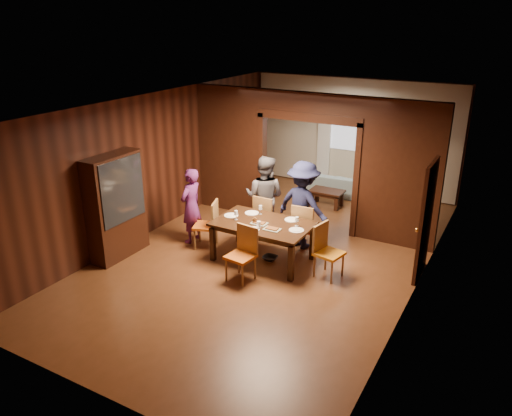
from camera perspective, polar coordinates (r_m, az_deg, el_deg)
The scene contains 32 objects.
floor at distance 9.81m, azimuth 1.87°, elevation -5.13°, with size 9.00×9.00×0.00m, color #583218.
ceiling at distance 8.91m, azimuth 2.10°, elevation 11.83°, with size 5.50×9.00×0.02m, color silver.
room_walls at distance 10.88m, azimuth 6.58°, elevation 5.92°, with size 5.52×9.01×2.90m.
person_purple at distance 10.09m, azimuth -7.42°, elevation 0.25°, with size 0.56×0.37×1.54m, color #5A2060.
person_grey at distance 10.21m, azimuth 0.98°, elevation 1.26°, with size 0.84×0.66×1.73m, color #4D4B52.
person_navy at distance 9.79m, azimuth 5.39°, elevation 0.34°, with size 1.14×0.65×1.76m, color #171A3A.
sofa at distance 13.02m, azimuth 9.40°, elevation 2.67°, with size 1.84×0.72×0.54m, color #87A6B1.
serving_bowl at distance 9.20m, azimuth 1.66°, elevation -1.53°, with size 0.28×0.28×0.07m, color black.
dining_table at distance 9.38m, azimuth 0.79°, elevation -3.83°, with size 1.79×1.11×0.76m, color black.
coffee_table at distance 12.21m, azimuth 8.07°, elevation 1.13°, with size 0.80×0.50×0.40m, color black.
chair_left at distance 9.91m, azimuth -5.80°, elevation -1.87°, with size 0.44×0.44×0.97m, color #D05B13, non-canonical shape.
chair_right at distance 8.84m, azimuth 8.38°, elevation -4.98°, with size 0.44×0.44×0.97m, color orange, non-canonical shape.
chair_far_l at distance 10.21m, azimuth 1.31°, elevation -1.04°, with size 0.44×0.44×0.97m, color red, non-canonical shape.
chair_far_r at distance 9.80m, azimuth 5.63°, elevation -2.12°, with size 0.44×0.44×0.97m, color red, non-canonical shape.
chair_near at distance 8.64m, azimuth -1.78°, elevation -5.38°, with size 0.44×0.44×0.97m, color #BF5612, non-canonical shape.
hutch at distance 9.69m, azimuth -15.69°, elevation 0.16°, with size 0.40×1.20×2.00m, color black.
door_right at distance 9.05m, azimuth 18.83°, elevation -1.38°, with size 0.06×0.90×2.10m, color black.
window_far at distance 13.17m, azimuth 11.03°, elevation 9.23°, with size 1.20×0.03×1.30m, color silver.
curtain_left at distance 13.48m, azimuth 7.80°, elevation 7.73°, with size 0.35×0.06×2.40m, color white.
curtain_right at distance 13.02m, azimuth 13.97°, elevation 6.83°, with size 0.35×0.06×2.40m, color white.
plate_left at distance 9.55m, azimuth -2.85°, elevation -0.86°, with size 0.27×0.27×0.01m, color white.
plate_far_l at distance 9.66m, azimuth -0.47°, elevation -0.57°, with size 0.27×0.27×0.01m, color white.
plate_far_r at distance 9.37m, azimuth 4.11°, elevation -1.35°, with size 0.27×0.27×0.01m, color white.
plate_right at distance 8.93m, azimuth 4.64°, elevation -2.54°, with size 0.27×0.27×0.01m, color silver.
plate_near at distance 8.93m, azimuth -0.44°, elevation -2.46°, with size 0.27×0.27×0.01m, color white.
platter_a at distance 9.17m, azimuth 0.36°, elevation -1.72°, with size 0.30×0.20×0.04m, color slate.
platter_b at distance 8.93m, azimuth 1.85°, elevation -2.39°, with size 0.30×0.20×0.04m, color gray.
wineglass_left at distance 9.34m, azimuth -2.29°, elevation -0.81°, with size 0.08×0.08×0.18m, color white, non-canonical shape.
wineglass_far at distance 9.58m, azimuth 0.52°, elevation -0.21°, with size 0.08×0.08×0.18m, color white, non-canonical shape.
wineglass_right at distance 9.07m, azimuth 4.69°, elevation -1.56°, with size 0.08×0.08×0.18m, color white, non-canonical shape.
tumbler at distance 8.95m, azimuth 0.30°, elevation -1.96°, with size 0.07×0.07×0.14m, color white.
condiment_jar at distance 9.19m, azimuth -0.15°, elevation -1.41°, with size 0.08×0.08×0.11m, color #512E12, non-canonical shape.
Camera 1 is at (4.01, -7.82, 4.36)m, focal length 35.00 mm.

